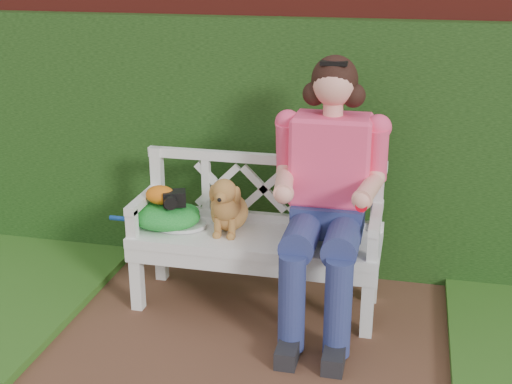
# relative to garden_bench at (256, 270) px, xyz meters

# --- Properties ---
(brick_wall) EXTENTS (10.00, 0.30, 2.20)m
(brick_wall) POSITION_rel_garden_bench_xyz_m (0.07, 0.84, 0.86)
(brick_wall) COLOR maroon
(brick_wall) RESTS_ON ground
(ivy_hedge) EXTENTS (10.00, 0.18, 1.70)m
(ivy_hedge) POSITION_rel_garden_bench_xyz_m (0.07, 0.62, 0.61)
(ivy_hedge) COLOR #2E5B20
(ivy_hedge) RESTS_ON ground
(garden_bench) EXTENTS (1.61, 0.67, 0.48)m
(garden_bench) POSITION_rel_garden_bench_xyz_m (0.00, 0.00, 0.00)
(garden_bench) COLOR white
(garden_bench) RESTS_ON ground
(seated_woman) EXTENTS (0.97, 1.10, 1.61)m
(seated_woman) POSITION_rel_garden_bench_xyz_m (0.43, -0.02, 0.57)
(seated_woman) COLOR #E95563
(seated_woman) RESTS_ON ground
(dog) EXTENTS (0.33, 0.39, 0.37)m
(dog) POSITION_rel_garden_bench_xyz_m (-0.17, 0.01, 0.42)
(dog) COLOR #9B6230
(dog) RESTS_ON garden_bench
(tennis_racket) EXTENTS (0.70, 0.38, 0.03)m
(tennis_racket) POSITION_rel_garden_bench_xyz_m (-0.52, 0.01, 0.26)
(tennis_racket) COLOR white
(tennis_racket) RESTS_ON garden_bench
(green_bag) EXTENTS (0.48, 0.40, 0.15)m
(green_bag) POSITION_rel_garden_bench_xyz_m (-0.57, -0.01, 0.32)
(green_bag) COLOR #30782B
(green_bag) RESTS_ON garden_bench
(camera_item) EXTENTS (0.16, 0.14, 0.09)m
(camera_item) POSITION_rel_garden_bench_xyz_m (-0.50, -0.02, 0.44)
(camera_item) COLOR black
(camera_item) RESTS_ON green_bag
(baseball_glove) EXTENTS (0.20, 0.16, 0.12)m
(baseball_glove) POSITION_rel_garden_bench_xyz_m (-0.60, -0.02, 0.45)
(baseball_glove) COLOR orange
(baseball_glove) RESTS_ON green_bag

